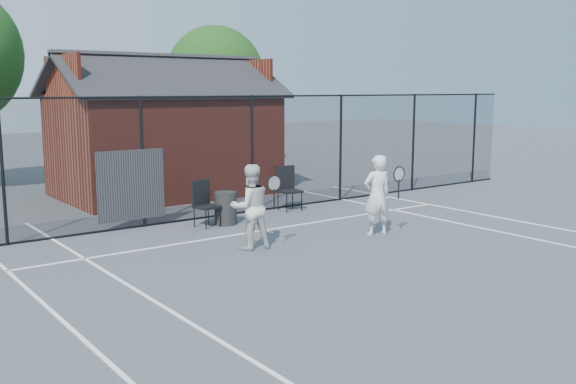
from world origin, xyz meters
TOP-DOWN VIEW (x-y plane):
  - ground at (0.00, 0.00)m, footprint 80.00×80.00m
  - court_lines at (0.00, -1.32)m, footprint 11.02×18.00m
  - fence at (-0.30, 5.00)m, footprint 22.04×3.00m
  - clubhouse at (0.50, 9.00)m, footprint 6.50×4.36m
  - tree_right at (5.50, 14.50)m, footprint 3.97×3.97m
  - player_front at (1.71, 1.18)m, footprint 0.83×0.65m
  - player_back at (-1.17, 1.80)m, footprint 0.97×0.80m
  - chair_left at (-0.86, 4.10)m, footprint 0.59×0.60m
  - chair_right at (1.90, 4.60)m, footprint 0.60×0.62m
  - waste_bin at (-0.36, 4.10)m, footprint 0.58×0.58m

SIDE VIEW (x-z plane):
  - ground at x=0.00m, z-range 0.00..0.00m
  - court_lines at x=0.00m, z-range 0.00..0.01m
  - waste_bin at x=-0.36m, z-range 0.00..0.77m
  - chair_left at x=-0.86m, z-range 0.00..1.05m
  - chair_right at x=1.90m, z-range 0.00..1.13m
  - player_back at x=-1.17m, z-range 0.00..1.70m
  - player_front at x=1.71m, z-range 0.00..1.76m
  - fence at x=-0.30m, z-range -0.05..2.95m
  - clubhouse at x=0.50m, z-range -0.49..3.70m
  - tree_right at x=5.50m, z-range 0.86..6.56m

